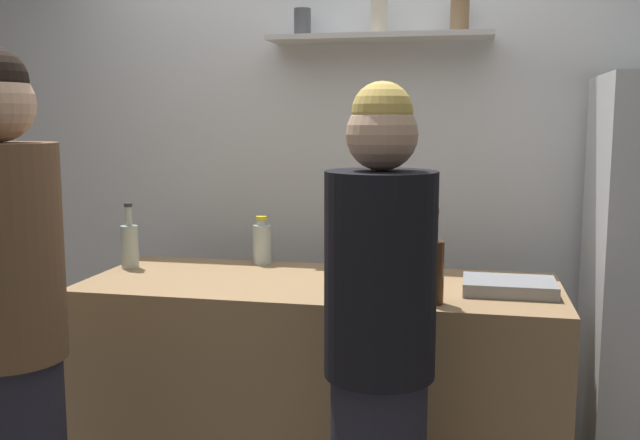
{
  "coord_description": "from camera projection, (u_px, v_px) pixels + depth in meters",
  "views": [
    {
      "loc": [
        0.65,
        -2.25,
        1.57
      ],
      "look_at": [
        0.07,
        0.49,
        1.18
      ],
      "focal_mm": 40.14,
      "sensor_mm": 36.0,
      "label": 1
    }
  ],
  "objects": [
    {
      "name": "back_wall_assembly",
      "position": [
        338.0,
        174.0,
        3.56
      ],
      "size": [
        4.8,
        0.32,
        2.6
      ],
      "color": "white",
      "rests_on": "ground"
    },
    {
      "name": "counter",
      "position": [
        320.0,
        392.0,
        2.93
      ],
      "size": [
        1.89,
        0.72,
        0.93
      ],
      "primitive_type": "cube",
      "color": "#9E7A51",
      "rests_on": "ground"
    },
    {
      "name": "baking_pan",
      "position": [
        509.0,
        286.0,
        2.68
      ],
      "size": [
        0.34,
        0.24,
        0.05
      ],
      "primitive_type": "cube",
      "color": "gray",
      "rests_on": "counter"
    },
    {
      "name": "utensil_holder",
      "position": [
        346.0,
        262.0,
        2.98
      ],
      "size": [
        0.1,
        0.1,
        0.22
      ],
      "color": "#B2B2B7",
      "rests_on": "counter"
    },
    {
      "name": "wine_bottle_pale_glass",
      "position": [
        130.0,
        244.0,
        3.12
      ],
      "size": [
        0.08,
        0.08,
        0.29
      ],
      "color": "#B2BFB2",
      "rests_on": "counter"
    },
    {
      "name": "wine_bottle_green_glass",
      "position": [
        402.0,
        247.0,
        2.99
      ],
      "size": [
        0.07,
        0.07,
        0.3
      ],
      "color": "#19471E",
      "rests_on": "counter"
    },
    {
      "name": "wine_bottle_amber_glass",
      "position": [
        433.0,
        269.0,
        2.51
      ],
      "size": [
        0.08,
        0.08,
        0.34
      ],
      "color": "#472814",
      "rests_on": "counter"
    },
    {
      "name": "water_bottle_plastic",
      "position": [
        262.0,
        243.0,
        3.21
      ],
      "size": [
        0.08,
        0.08,
        0.22
      ],
      "color": "silver",
      "rests_on": "counter"
    },
    {
      "name": "person_brown_jacket",
      "position": [
        11.0,
        341.0,
        2.21
      ],
      "size": [
        0.34,
        0.34,
        1.78
      ],
      "rotation": [
        0.0,
        0.0,
        4.31
      ],
      "color": "#262633",
      "rests_on": "ground"
    },
    {
      "name": "person_blonde",
      "position": [
        379.0,
        361.0,
        2.2
      ],
      "size": [
        0.34,
        0.34,
        1.68
      ],
      "rotation": [
        0.0,
        0.0,
        0.71
      ],
      "color": "#262633",
      "rests_on": "ground"
    }
  ]
}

